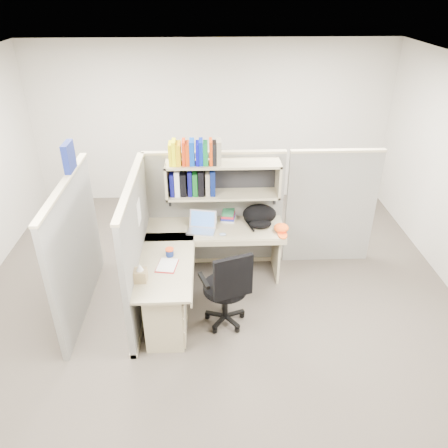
{
  "coord_description": "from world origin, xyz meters",
  "views": [
    {
      "loc": [
        -0.08,
        -4.22,
        3.5
      ],
      "look_at": [
        0.1,
        0.25,
        0.96
      ],
      "focal_mm": 35.0,
      "sensor_mm": 36.0,
      "label": 1
    }
  ],
  "objects_px": {
    "snack_canister": "(170,252)",
    "laptop": "(201,223)",
    "desk": "(181,289)",
    "task_chair": "(227,299)",
    "backpack": "(260,216)"
  },
  "relations": [
    {
      "from": "backpack",
      "to": "snack_canister",
      "type": "xyz_separation_m",
      "value": [
        -1.1,
        -0.67,
        -0.08
      ]
    },
    {
      "from": "snack_canister",
      "to": "task_chair",
      "type": "xyz_separation_m",
      "value": [
        0.63,
        -0.36,
        -0.41
      ]
    },
    {
      "from": "desk",
      "to": "snack_canister",
      "type": "distance_m",
      "value": 0.43
    },
    {
      "from": "laptop",
      "to": "task_chair",
      "type": "height_order",
      "value": "task_chair"
    },
    {
      "from": "snack_canister",
      "to": "laptop",
      "type": "bearing_deg",
      "value": 56.15
    },
    {
      "from": "snack_canister",
      "to": "task_chair",
      "type": "distance_m",
      "value": 0.84
    },
    {
      "from": "desk",
      "to": "task_chair",
      "type": "bearing_deg",
      "value": -13.48
    },
    {
      "from": "task_chair",
      "to": "desk",
      "type": "bearing_deg",
      "value": 166.52
    },
    {
      "from": "snack_canister",
      "to": "backpack",
      "type": "bearing_deg",
      "value": 31.15
    },
    {
      "from": "desk",
      "to": "laptop",
      "type": "distance_m",
      "value": 0.9
    },
    {
      "from": "laptop",
      "to": "task_chair",
      "type": "relative_size",
      "value": 0.32
    },
    {
      "from": "backpack",
      "to": "snack_canister",
      "type": "bearing_deg",
      "value": -146.72
    },
    {
      "from": "desk",
      "to": "snack_canister",
      "type": "height_order",
      "value": "snack_canister"
    },
    {
      "from": "desk",
      "to": "laptop",
      "type": "relative_size",
      "value": 5.17
    },
    {
      "from": "laptop",
      "to": "snack_canister",
      "type": "bearing_deg",
      "value": -112.68
    }
  ]
}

